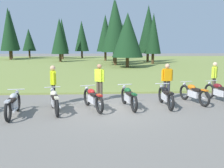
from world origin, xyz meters
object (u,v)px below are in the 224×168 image
object	(u,v)px
motorcycle_black	(166,96)
rider_in_hivis_vest	(214,76)
motorcycle_maroon	(220,92)
motorcycle_silver	(13,104)
motorcycle_orange	(194,93)
motorcycle_british_green	(129,97)
rider_near_row_end	(167,79)
motorcycle_cream	(54,101)
rider_checking_bike	(99,80)
motorcycle_red	(93,98)
rider_with_back_turned	(53,83)

from	to	relation	value
motorcycle_black	rider_in_hivis_vest	distance (m)	3.86
motorcycle_maroon	rider_in_hivis_vest	xyz separation A→B (m)	(0.43, 1.50, 0.51)
motorcycle_silver	rider_in_hivis_vest	xyz separation A→B (m)	(8.89, 3.35, 0.51)
motorcycle_orange	motorcycle_british_green	bearing A→B (deg)	-166.93
rider_in_hivis_vest	rider_near_row_end	xyz separation A→B (m)	(-2.70, -0.97, 0.00)
motorcycle_silver	motorcycle_maroon	bearing A→B (deg)	12.37
motorcycle_cream	rider_checking_bike	bearing A→B (deg)	48.24
motorcycle_british_green	rider_checking_bike	bearing A→B (deg)	129.62
motorcycle_red	motorcycle_black	world-z (taller)	same
motorcycle_red	rider_with_back_turned	distance (m)	1.93
motorcycle_silver	motorcycle_black	world-z (taller)	same
motorcycle_maroon	rider_near_row_end	world-z (taller)	rider_near_row_end
motorcycle_red	motorcycle_orange	bearing A→B (deg)	10.85
rider_near_row_end	motorcycle_cream	bearing A→B (deg)	-158.07
rider_with_back_turned	motorcycle_orange	bearing A→B (deg)	-0.02
motorcycle_silver	rider_checking_bike	bearing A→B (deg)	37.46
motorcycle_silver	motorcycle_orange	bearing A→B (deg)	12.82
motorcycle_red	rider_checking_bike	world-z (taller)	rider_checking_bike
motorcycle_black	motorcycle_orange	xyz separation A→B (m)	(1.38, 0.54, 0.00)
motorcycle_black	rider_in_hivis_vest	size ratio (longest dim) A/B	1.26
motorcycle_red	rider_near_row_end	bearing A→B (deg)	25.21
motorcycle_red	rider_checking_bike	size ratio (longest dim) A/B	1.19
motorcycle_maroon	rider_near_row_end	xyz separation A→B (m)	(-2.27, 0.53, 0.51)
motorcycle_black	rider_near_row_end	bearing A→B (deg)	72.93
motorcycle_red	rider_in_hivis_vest	world-z (taller)	rider_in_hivis_vest
motorcycle_maroon	rider_near_row_end	bearing A→B (deg)	166.82
motorcycle_orange	rider_in_hivis_vest	xyz separation A→B (m)	(1.71, 1.72, 0.51)
motorcycle_cream	rider_with_back_turned	xyz separation A→B (m)	(-0.24, 1.19, 0.51)
motorcycle_cream	rider_in_hivis_vest	distance (m)	8.07
rider_checking_bike	motorcycle_british_green	bearing A→B (deg)	-50.38
motorcycle_british_green	rider_with_back_turned	bearing A→B (deg)	167.60
motorcycle_silver	rider_with_back_turned	distance (m)	2.06
motorcycle_british_green	motorcycle_black	size ratio (longest dim) A/B	0.99
motorcycle_silver	motorcycle_maroon	distance (m)	8.66
motorcycle_cream	motorcycle_orange	world-z (taller)	same
motorcycle_red	motorcycle_maroon	world-z (taller)	same
motorcycle_silver	motorcycle_british_green	bearing A→B (deg)	12.65
motorcycle_cream	rider_in_hivis_vest	xyz separation A→B (m)	(7.51, 2.90, 0.51)
motorcycle_black	rider_checking_bike	xyz separation A→B (m)	(-2.71, 1.26, 0.51)
motorcycle_orange	rider_near_row_end	world-z (taller)	rider_near_row_end
rider_checking_bike	rider_in_hivis_vest	bearing A→B (deg)	9.71
rider_in_hivis_vest	rider_near_row_end	world-z (taller)	same
motorcycle_silver	rider_with_back_turned	world-z (taller)	rider_with_back_turned
rider_near_row_end	motorcycle_maroon	bearing A→B (deg)	-13.18
motorcycle_red	rider_checking_bike	xyz separation A→B (m)	(0.28, 1.56, 0.51)
rider_with_back_turned	rider_near_row_end	bearing A→B (deg)	8.48
motorcycle_silver	motorcycle_maroon	world-z (taller)	same
motorcycle_orange	rider_near_row_end	bearing A→B (deg)	142.61
rider_in_hivis_vest	rider_near_row_end	distance (m)	2.87
motorcycle_orange	rider_with_back_turned	xyz separation A→B (m)	(-6.04, 0.00, 0.51)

